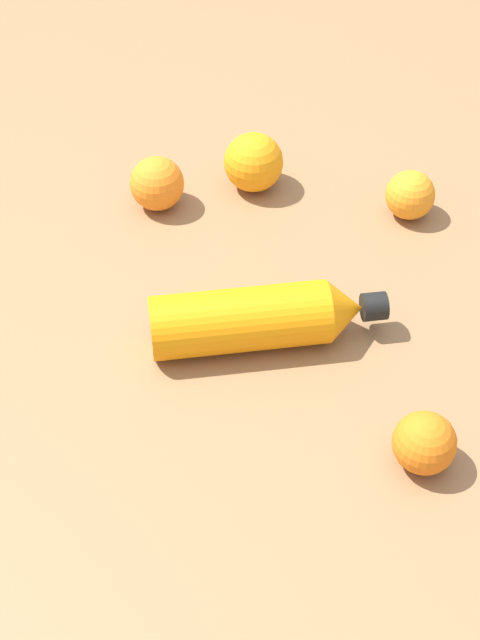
% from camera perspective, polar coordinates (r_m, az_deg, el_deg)
% --- Properties ---
extents(ground_plane, '(2.40, 2.40, 0.00)m').
position_cam_1_polar(ground_plane, '(1.04, -0.90, -2.61)').
color(ground_plane, olive).
extents(water_bottle, '(0.27, 0.08, 0.07)m').
position_cam_1_polar(water_bottle, '(1.04, 1.25, 0.13)').
color(water_bottle, orange).
rests_on(water_bottle, ground_plane).
extents(orange_0, '(0.06, 0.06, 0.06)m').
position_cam_1_polar(orange_0, '(0.95, 11.18, -7.36)').
color(orange_0, orange).
rests_on(orange_0, ground_plane).
extents(orange_1, '(0.08, 0.08, 0.08)m').
position_cam_1_polar(orange_1, '(1.26, 0.83, 9.60)').
color(orange_1, orange).
rests_on(orange_1, ground_plane).
extents(orange_2, '(0.07, 0.07, 0.07)m').
position_cam_1_polar(orange_2, '(1.23, -5.09, 8.29)').
color(orange_2, orange).
rests_on(orange_2, ground_plane).
extents(orange_3, '(0.06, 0.06, 0.06)m').
position_cam_1_polar(orange_3, '(1.23, 10.34, 7.51)').
color(orange_3, orange).
rests_on(orange_3, ground_plane).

